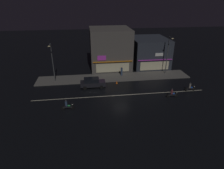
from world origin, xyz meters
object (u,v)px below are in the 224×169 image
traffic_cone (117,82)px  motorcycle_lead (172,94)px  motorcycle_following (190,87)px  streetlamp_west (52,60)px  motorcycle_opposite_lane (67,106)px  parked_car_near_kerb (92,83)px  streetlamp_mid (168,52)px  pedestrian_on_sidewalk (122,71)px

traffic_cone → motorcycle_lead: bearing=-39.3°
motorcycle_lead → motorcycle_following: (3.96, 1.77, 0.00)m
streetlamp_west → traffic_cone: streetlamp_west is taller
motorcycle_opposite_lane → traffic_cone: motorcycle_opposite_lane is taller
parked_car_near_kerb → motorcycle_opposite_lane: 7.95m
streetlamp_mid → motorcycle_opposite_lane: bearing=-149.3°
streetlamp_mid → motorcycle_opposite_lane: streetlamp_mid is taller
streetlamp_west → streetlamp_mid: bearing=3.2°
pedestrian_on_sidewalk → traffic_cone: size_ratio=3.24×
motorcycle_lead → motorcycle_following: 4.33m
parked_car_near_kerb → streetlamp_west: bearing=155.7°
pedestrian_on_sidewalk → traffic_cone: pedestrian_on_sidewalk is taller
streetlamp_west → parked_car_near_kerb: (6.85, -3.10, -3.43)m
motorcycle_opposite_lane → motorcycle_following: bearing=-171.0°
streetlamp_mid → motorcycle_following: size_ratio=3.95×
motorcycle_lead → traffic_cone: size_ratio=3.45×
motorcycle_following → motorcycle_opposite_lane: same height
pedestrian_on_sidewalk → motorcycle_following: size_ratio=0.94×
streetlamp_mid → motorcycle_opposite_lane: 22.40m
streetlamp_mid → parked_car_near_kerb: (-15.12, -4.31, -3.67)m
pedestrian_on_sidewalk → parked_car_near_kerb: (-5.98, -4.53, -0.09)m
streetlamp_west → motorcycle_following: bearing=-16.4°
streetlamp_mid → motorcycle_lead: 10.88m
streetlamp_west → motorcycle_lead: 21.23m
pedestrian_on_sidewalk → motorcycle_opposite_lane: pedestrian_on_sidewalk is taller
streetlamp_mid → motorcycle_lead: bearing=-106.5°
streetlamp_west → motorcycle_following: streetlamp_west is taller
streetlamp_west → pedestrian_on_sidewalk: streetlamp_west is taller
streetlamp_west → motorcycle_lead: size_ratio=3.71×
motorcycle_following → motorcycle_lead: bearing=-159.9°
streetlamp_mid → motorcycle_following: streetlamp_mid is taller
pedestrian_on_sidewalk → parked_car_near_kerb: 7.50m
motorcycle_lead → traffic_cone: motorcycle_lead is taller
pedestrian_on_sidewalk → motorcycle_opposite_lane: 15.11m
parked_car_near_kerb → motorcycle_following: bearing=-12.8°
motorcycle_following → motorcycle_opposite_lane: 20.31m
streetlamp_west → traffic_cone: (11.29, -2.14, -4.03)m
motorcycle_lead → motorcycle_following: same height
streetlamp_west → traffic_cone: bearing=-10.7°
motorcycle_lead → motorcycle_opposite_lane: size_ratio=1.00×
streetlamp_west → traffic_cone: size_ratio=12.82×
streetlamp_mid → motorcycle_following: (1.08, -7.97, -3.90)m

